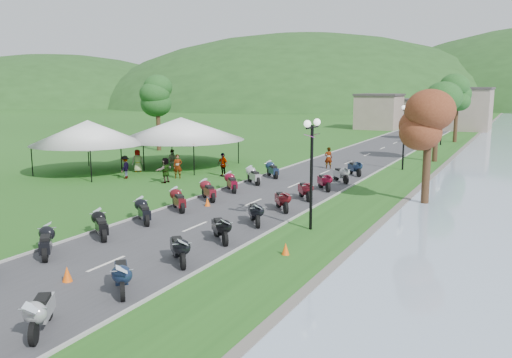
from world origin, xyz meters
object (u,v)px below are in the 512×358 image
at_px(pedestrian_b, 172,168).
at_px(pedestrian_c, 125,178).
at_px(pedestrian_a, 178,178).
at_px(vendor_tent_main, 182,142).

xyz_separation_m(pedestrian_b, pedestrian_c, (-0.19, -5.43, 0.00)).
xyz_separation_m(pedestrian_a, pedestrian_c, (-3.31, -1.75, 0.00)).
xyz_separation_m(pedestrian_a, pedestrian_b, (-3.12, 3.68, 0.00)).
bearing_deg(pedestrian_a, pedestrian_c, 173.22).
relative_size(pedestrian_a, pedestrian_b, 1.13).
relative_size(vendor_tent_main, pedestrian_a, 3.97).
distance_m(vendor_tent_main, pedestrian_b, 2.44).
bearing_deg(vendor_tent_main, pedestrian_a, -58.36).
distance_m(pedestrian_a, pedestrian_c, 3.74).
bearing_deg(pedestrian_c, pedestrian_b, 160.30).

